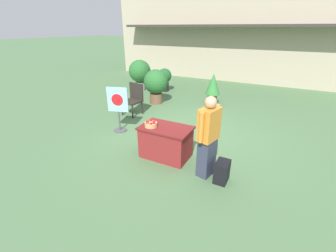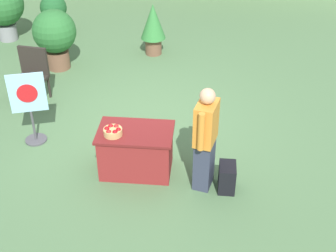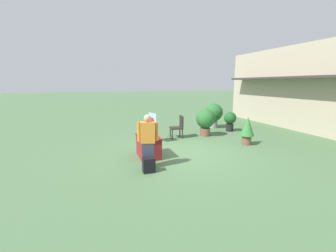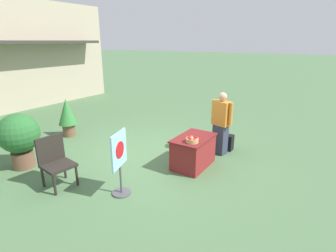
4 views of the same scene
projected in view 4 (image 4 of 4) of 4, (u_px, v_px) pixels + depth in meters
ground_plane at (151, 154)px, 6.81m from camera, size 120.00×120.00×0.00m
display_table at (193, 152)px, 6.08m from camera, size 1.11×0.71×0.72m
apple_basket at (192, 140)px, 5.64m from camera, size 0.27×0.27×0.13m
person_visitor at (221, 123)px, 6.63m from camera, size 0.35×0.60×1.61m
backpack at (227, 142)px, 7.06m from camera, size 0.24×0.34×0.42m
poster_board at (120, 162)px, 4.85m from camera, size 0.56×0.36×1.25m
patio_chair at (55, 159)px, 5.22m from camera, size 0.62×0.62×1.02m
potted_plant_far_right at (67, 115)px, 7.94m from camera, size 0.55×0.55×1.16m
potted_plant_far_left at (19, 136)px, 5.89m from camera, size 0.90×0.90×1.28m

